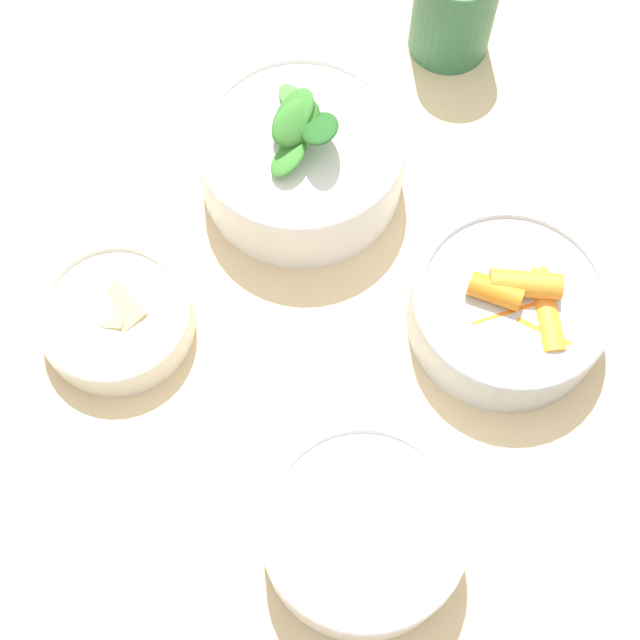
% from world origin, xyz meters
% --- Properties ---
extents(ground_plane, '(10.00, 10.00, 0.00)m').
position_xyz_m(ground_plane, '(0.00, 0.00, 0.00)').
color(ground_plane, '#4C4238').
extents(dining_table, '(1.11, 1.00, 0.75)m').
position_xyz_m(dining_table, '(0.00, 0.00, 0.64)').
color(dining_table, beige).
rests_on(dining_table, ground_plane).
extents(bowl_carrots, '(0.16, 0.16, 0.07)m').
position_xyz_m(bowl_carrots, '(-0.13, 0.10, 0.78)').
color(bowl_carrots, silver).
rests_on(bowl_carrots, dining_table).
extents(bowl_greens, '(0.18, 0.18, 0.11)m').
position_xyz_m(bowl_greens, '(-0.14, -0.12, 0.79)').
color(bowl_greens, white).
rests_on(bowl_greens, dining_table).
extents(bowl_beans_hotdog, '(0.15, 0.15, 0.07)m').
position_xyz_m(bowl_beans_hotdog, '(0.09, 0.11, 0.79)').
color(bowl_beans_hotdog, white).
rests_on(bowl_beans_hotdog, dining_table).
extents(bowl_cookies, '(0.13, 0.13, 0.04)m').
position_xyz_m(bowl_cookies, '(0.07, -0.16, 0.77)').
color(bowl_cookies, silver).
rests_on(bowl_cookies, dining_table).
extents(cup, '(0.08, 0.08, 0.10)m').
position_xyz_m(cup, '(-0.35, -0.10, 0.80)').
color(cup, '#336B47').
rests_on(cup, dining_table).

